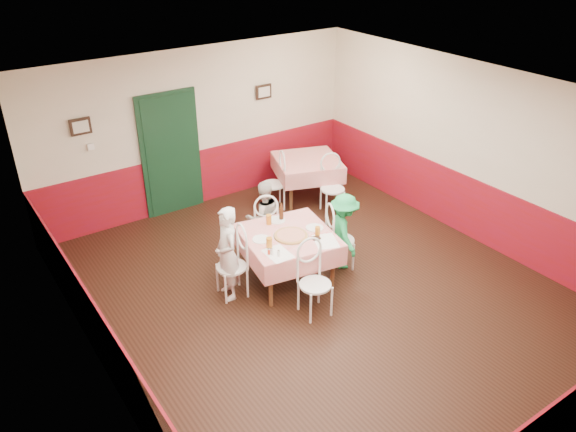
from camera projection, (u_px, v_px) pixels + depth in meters
floor at (320, 292)px, 7.90m from camera, size 7.00×7.00×0.00m
ceiling at (327, 98)px, 6.57m from camera, size 7.00×7.00×0.00m
back_wall at (200, 128)px, 9.77m from camera, size 6.00×0.10×2.80m
left_wall at (91, 280)px, 5.74m from camera, size 0.10×7.00×2.80m
right_wall at (475, 154)px, 8.74m from camera, size 0.10×7.00×2.80m
wainscot_back at (204, 176)px, 10.18m from camera, size 6.00×0.03×1.00m
wainscot_left at (106, 347)px, 6.17m from camera, size 0.03×7.00×1.00m
wainscot_right at (466, 205)px, 9.16m from camera, size 0.03×7.00×1.00m
door at (171, 155)px, 9.60m from camera, size 0.96×0.06×2.10m
picture_left at (80, 127)px, 8.51m from camera, size 0.32×0.03×0.26m
picture_right at (264, 92)px, 10.17m from camera, size 0.32×0.03×0.26m
thermostat at (91, 147)px, 8.73m from camera, size 0.10×0.03×0.10m
main_table at (288, 257)px, 8.01m from camera, size 1.41×1.41×0.77m
second_table at (307, 178)px, 10.38m from camera, size 1.44×1.44×0.77m
chair_left at (232, 267)px, 7.66m from camera, size 0.47×0.47×0.90m
chair_right at (340, 240)px, 8.28m from camera, size 0.54×0.54×0.90m
chair_far at (265, 226)px, 8.65m from camera, size 0.56×0.56×0.90m
chair_near at (315, 285)px, 7.29m from camera, size 0.46×0.46×0.90m
chair_second_a at (273, 185)px, 9.97m from camera, size 0.54×0.54×0.90m
chair_second_b at (333, 189)px, 9.81m from camera, size 0.54×0.54×0.90m
pizza at (291, 235)px, 7.77m from camera, size 0.54×0.54×0.03m
plate_left at (261, 239)px, 7.69m from camera, size 0.29×0.29×0.01m
plate_right at (315, 228)px, 7.97m from camera, size 0.29×0.29×0.01m
plate_far at (277, 220)px, 8.17m from camera, size 0.29×0.29×0.01m
glass_a at (269, 243)px, 7.47m from camera, size 0.09×0.09×0.15m
glass_b at (318, 231)px, 7.76m from camera, size 0.08×0.08×0.13m
glass_c at (269, 219)px, 8.05m from camera, size 0.09×0.09×0.15m
beer_bottle at (281, 212)px, 8.14m from camera, size 0.08×0.08×0.24m
shaker_a at (272, 252)px, 7.34m from camera, size 0.04×0.04×0.09m
shaker_b at (279, 253)px, 7.30m from camera, size 0.04×0.04×0.09m
shaker_c at (269, 251)px, 7.34m from camera, size 0.04×0.04×0.09m
menu_left at (278, 254)px, 7.37m from camera, size 0.31×0.41×0.00m
menu_right at (326, 241)px, 7.65m from camera, size 0.43×0.48×0.00m
wallet at (316, 238)px, 7.71m from camera, size 0.12×0.11×0.02m
diner_left at (227, 254)px, 7.53m from camera, size 0.41×0.54×1.36m
diner_far at (264, 217)px, 8.62m from camera, size 0.65×0.55×1.17m
diner_right at (344, 231)px, 8.23m from camera, size 0.67×0.86×1.18m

